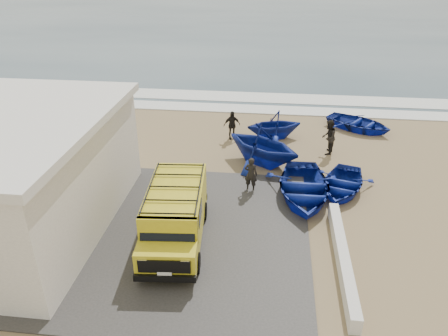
{
  "coord_description": "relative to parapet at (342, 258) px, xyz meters",
  "views": [
    {
      "loc": [
        2.45,
        -14.88,
        9.53
      ],
      "look_at": [
        0.54,
        1.23,
        1.2
      ],
      "focal_mm": 35.0,
      "sensor_mm": 36.0,
      "label": 1
    }
  ],
  "objects": [
    {
      "name": "slab",
      "position": [
        -7.0,
        1.0,
        -0.25
      ],
      "size": [
        12.0,
        10.0,
        0.05
      ],
      "primitive_type": "cube",
      "color": "#3F3C39",
      "rests_on": "ground"
    },
    {
      "name": "van",
      "position": [
        -5.77,
        0.7,
        0.85
      ],
      "size": [
        2.31,
        5.03,
        2.1
      ],
      "rotation": [
        0.0,
        0.0,
        0.08
      ],
      "color": "yellow",
      "rests_on": "ground"
    },
    {
      "name": "fisherman_front",
      "position": [
        -3.34,
        4.61,
        0.5
      ],
      "size": [
        0.62,
        0.46,
        1.55
      ],
      "primitive_type": "imported",
      "rotation": [
        0.0,
        0.0,
        2.97
      ],
      "color": "black",
      "rests_on": "ground"
    },
    {
      "name": "surf_wash",
      "position": [
        -5.0,
        17.5,
        -0.26
      ],
      "size": [
        180.0,
        2.2,
        0.04
      ],
      "primitive_type": "cube",
      "color": "white",
      "rests_on": "ground"
    },
    {
      "name": "boat_far_right",
      "position": [
        2.38,
        12.29,
        0.11
      ],
      "size": [
        4.58,
        4.29,
        0.77
      ],
      "primitive_type": "imported",
      "rotation": [
        0.0,
        0.0,
        0.98
      ],
      "color": "#132999",
      "rests_on": "ground"
    },
    {
      "name": "surf_line",
      "position": [
        -5.0,
        15.0,
        -0.25
      ],
      "size": [
        180.0,
        1.6,
        0.06
      ],
      "primitive_type": "cube",
      "color": "white",
      "rests_on": "ground"
    },
    {
      "name": "boat_mid_left",
      "position": [
        -2.94,
        7.23,
        0.76
      ],
      "size": [
        5.17,
        5.02,
        2.08
      ],
      "primitive_type": "imported",
      "rotation": [
        0.0,
        0.0,
        0.98
      ],
      "color": "#132999",
      "rests_on": "ground"
    },
    {
      "name": "boat_near_right",
      "position": [
        0.58,
        4.98,
        0.08
      ],
      "size": [
        3.38,
        4.04,
        0.72
      ],
      "primitive_type": "imported",
      "rotation": [
        0.0,
        0.0,
        -0.29
      ],
      "color": "#132999",
      "rests_on": "ground"
    },
    {
      "name": "fisherman_middle",
      "position": [
        0.3,
        8.8,
        0.62
      ],
      "size": [
        0.9,
        1.03,
        1.79
      ],
      "primitive_type": "imported",
      "rotation": [
        0.0,
        0.0,
        -1.86
      ],
      "color": "black",
      "rests_on": "ground"
    },
    {
      "name": "parapet",
      "position": [
        0.0,
        0.0,
        0.0
      ],
      "size": [
        0.35,
        6.0,
        0.55
      ],
      "primitive_type": "cube",
      "color": "silver",
      "rests_on": "ground"
    },
    {
      "name": "boat_near_left",
      "position": [
        -1.11,
        4.25,
        0.19
      ],
      "size": [
        3.29,
        4.56,
        0.93
      ],
      "primitive_type": "imported",
      "rotation": [
        0.0,
        0.0,
        0.02
      ],
      "color": "#132999",
      "rests_on": "ground"
    },
    {
      "name": "fisherman_back",
      "position": [
        -4.73,
        10.17,
        0.51
      ],
      "size": [
        0.99,
        0.68,
        1.57
      ],
      "primitive_type": "imported",
      "rotation": [
        0.0,
        0.0,
        0.36
      ],
      "color": "black",
      "rests_on": "ground"
    },
    {
      "name": "boat_far_left",
      "position": [
        -2.44,
        10.47,
        0.51
      ],
      "size": [
        3.65,
        3.39,
        1.58
      ],
      "primitive_type": "imported",
      "rotation": [
        0.0,
        0.0,
        -1.25
      ],
      "color": "#132999",
      "rests_on": "ground"
    },
    {
      "name": "ground",
      "position": [
        -5.0,
        3.0,
        -0.28
      ],
      "size": [
        160.0,
        160.0,
        0.0
      ],
      "primitive_type": "plane",
      "color": "#8F7853"
    },
    {
      "name": "ocean",
      "position": [
        -5.0,
        59.0,
        -0.27
      ],
      "size": [
        180.0,
        88.0,
        0.01
      ],
      "primitive_type": "cube",
      "color": "#385166",
      "rests_on": "ground"
    }
  ]
}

